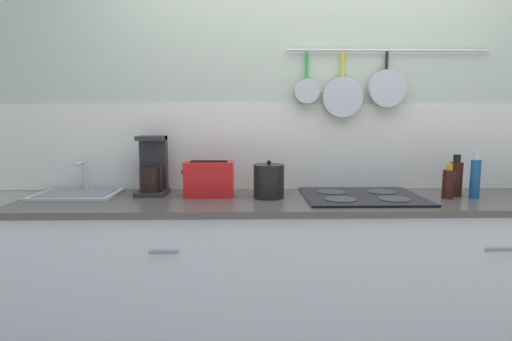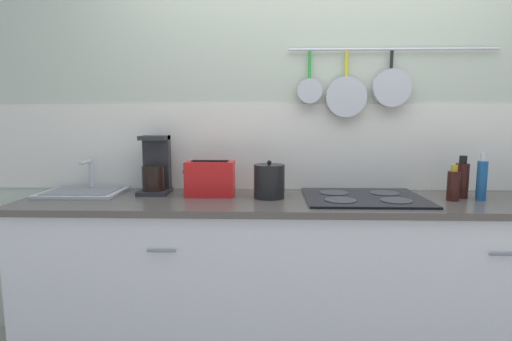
% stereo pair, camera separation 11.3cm
% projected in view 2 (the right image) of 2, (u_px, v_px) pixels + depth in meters
% --- Properties ---
extents(wall_back, '(7.20, 0.13, 2.60)m').
position_uv_depth(wall_back, '(317.00, 132.00, 2.43)').
color(wall_back, '#B2BCA8').
rests_on(wall_back, ground_plane).
extents(cabinet_base, '(3.22, 0.58, 0.90)m').
position_uv_depth(cabinet_base, '(321.00, 285.00, 2.21)').
color(cabinet_base, silver).
rests_on(cabinet_base, ground_plane).
extents(countertop, '(3.26, 0.60, 0.03)m').
position_uv_depth(countertop, '(323.00, 203.00, 2.14)').
color(countertop, '#4C4742').
rests_on(countertop, cabinet_base).
extents(sink_basin, '(0.44, 0.33, 0.19)m').
position_uv_depth(sink_basin, '(83.00, 191.00, 2.31)').
color(sink_basin, '#B7BABF').
rests_on(sink_basin, countertop).
extents(coffee_maker, '(0.17, 0.19, 0.33)m').
position_uv_depth(coffee_maker, '(156.00, 169.00, 2.31)').
color(coffee_maker, '#262628').
rests_on(coffee_maker, countertop).
extents(toaster, '(0.29, 0.14, 0.20)m').
position_uv_depth(toaster, '(210.00, 179.00, 2.23)').
color(toaster, red).
rests_on(toaster, countertop).
extents(kettle, '(0.17, 0.17, 0.21)m').
position_uv_depth(kettle, '(269.00, 181.00, 2.17)').
color(kettle, black).
rests_on(kettle, countertop).
extents(cooktop, '(0.63, 0.52, 0.01)m').
position_uv_depth(cooktop, '(364.00, 197.00, 2.16)').
color(cooktop, black).
rests_on(cooktop, countertop).
extents(bottle_sesame_oil, '(0.06, 0.06, 0.19)m').
position_uv_depth(bottle_sesame_oil, '(453.00, 185.00, 2.10)').
color(bottle_sesame_oil, '#33140F').
rests_on(bottle_sesame_oil, countertop).
extents(bottle_hot_sauce, '(0.07, 0.07, 0.23)m').
position_uv_depth(bottle_hot_sauce, '(462.00, 179.00, 2.17)').
color(bottle_hot_sauce, '#33140F').
rests_on(bottle_hot_sauce, countertop).
extents(bottle_dish_soap, '(0.05, 0.05, 0.26)m').
position_uv_depth(bottle_dish_soap, '(482.00, 179.00, 2.11)').
color(bottle_dish_soap, navy).
rests_on(bottle_dish_soap, countertop).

